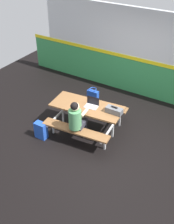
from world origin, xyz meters
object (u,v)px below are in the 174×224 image
Objects in this scene: picnic_table_main at (87,111)px; toolbox_grey at (114,110)px; tote_bag_bright at (93,96)px; laptop_silver at (92,104)px; backpack_dark at (41,130)px; student_nearer at (77,119)px.

picnic_table_main is 4.63× the size of toolbox_grey.
toolbox_grey is at bearing -42.85° from tote_bag_bright.
picnic_table_main is 0.24m from laptop_silver.
laptop_silver is 0.85× the size of toolbox_grey.
backpack_dark is at bearing -132.97° from picnic_table_main.
toolbox_grey is 0.91× the size of backpack_dark.
toolbox_grey is at bearing 44.02° from student_nearer.
laptop_silver reaches higher than backpack_dark.
tote_bag_bright is at bearing 137.15° from toolbox_grey.
picnic_table_main is 4.31× the size of tote_bag_bright.
laptop_silver is 1.50m from tote_bag_bright.
student_nearer is 2.81× the size of tote_bag_bright.
tote_bag_bright is at bearing 119.21° from laptop_silver.
toolbox_grey reaches higher than tote_bag_bright.
backpack_dark is 1.02× the size of tote_bag_bright.
toolbox_grey is (0.65, 0.63, 0.10)m from student_nearer.
student_nearer reaches higher than tote_bag_bright.
laptop_silver reaches higher than picnic_table_main.
toolbox_grey is at bearing 6.11° from picnic_table_main.
backpack_dark is (-1.51, -0.94, -0.60)m from toolbox_grey.
student_nearer reaches higher than laptop_silver.
tote_bag_bright is (0.24, 2.12, -0.02)m from backpack_dark.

